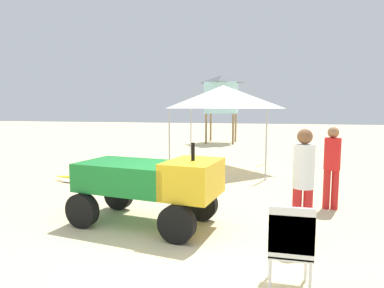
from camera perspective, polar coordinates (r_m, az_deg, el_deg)
The scene contains 8 objects.
ground at distance 5.27m, azimuth -3.68°, elevation -16.80°, with size 80.00×80.00×0.00m, color beige.
utility_cart at distance 5.82m, azimuth -7.30°, elevation -6.48°, with size 2.70×1.62×1.50m.
stacked_plastic_chairs at distance 3.93m, azimuth 16.78°, elevation -15.82°, with size 0.48×0.48×1.02m.
surfboard_pile at distance 9.45m, azimuth -16.45°, elevation -5.89°, with size 2.52×0.68×0.24m.
lifeguard_near_left at distance 5.27m, azimuth 18.87°, elevation -5.55°, with size 0.32×0.32×1.76m.
lifeguard_near_center at distance 7.22m, azimuth 23.24°, elevation -2.94°, with size 0.32×0.32×1.69m.
popup_canopy at distance 11.04m, azimuth 5.46°, elevation 8.16°, with size 2.94×2.94×2.83m.
lifeguard_tower at distance 19.63m, azimuth 5.19°, elevation 8.65°, with size 1.98×1.98×4.01m.
Camera 1 is at (1.41, -4.64, 2.06)m, focal length 30.56 mm.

